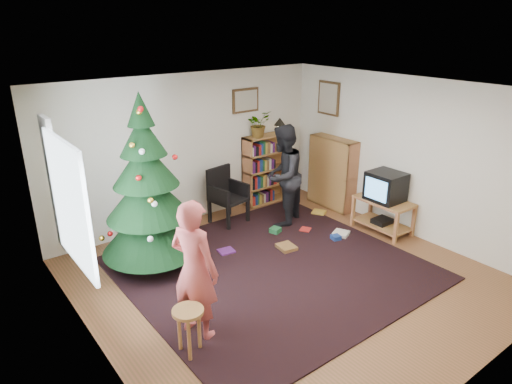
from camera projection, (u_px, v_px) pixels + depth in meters
floor at (286, 278)px, 6.19m from camera, size 5.00×5.00×0.00m
ceiling at (291, 91)px, 5.30m from camera, size 5.00×5.00×0.00m
wall_back at (189, 149)px, 7.60m from camera, size 5.00×0.02×2.50m
wall_front at (481, 274)px, 3.89m from camera, size 5.00×0.02×2.50m
wall_left at (90, 249)px, 4.32m from camera, size 0.02×5.00×2.50m
wall_right at (408, 157)px, 7.16m from camera, size 0.02×5.00×2.50m
rug at (272, 268)px, 6.41m from camera, size 3.80×3.60×0.02m
window_pane at (70, 204)px, 4.70m from camera, size 0.04×1.20×1.40m
curtain at (55, 185)px, 5.24m from camera, size 0.06×0.35×1.60m
picture_back at (246, 100)px, 7.98m from camera, size 0.55×0.03×0.42m
picture_right at (329, 98)px, 8.20m from camera, size 0.03×0.50×0.60m
christmas_tree at (148, 199)px, 6.12m from camera, size 1.35×1.35×2.46m
bookshelf_back at (267, 168)px, 8.56m from camera, size 0.95×0.30×1.30m
bookshelf_right at (332, 172)px, 8.34m from camera, size 0.30×0.95×1.30m
tv_stand at (383, 213)px, 7.44m from camera, size 0.51×0.92×0.55m
crt_tv at (386, 186)px, 7.28m from camera, size 0.49×0.53×0.46m
armchair at (225, 193)px, 7.77m from camera, size 0.60×0.61×0.95m
stool at (188, 320)px, 4.64m from camera, size 0.33×0.33×0.54m
person_standing at (195, 270)px, 4.82m from camera, size 0.57×0.68×1.60m
person_by_chair at (283, 176)px, 7.55m from camera, size 1.04×0.96×1.71m
potted_plant at (258, 124)px, 8.13m from camera, size 0.45×0.40×0.46m
table_lamp at (280, 123)px, 8.43m from camera, size 0.21×0.21×0.28m
floor_clutter at (299, 234)px, 7.36m from camera, size 2.34×1.12×0.08m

